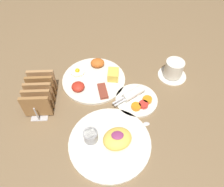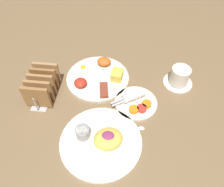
{
  "view_description": "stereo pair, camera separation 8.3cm",
  "coord_description": "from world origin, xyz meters",
  "px_view_note": "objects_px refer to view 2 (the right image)",
  "views": [
    {
      "loc": [
        0.01,
        -0.49,
        0.67
      ],
      "look_at": [
        0.04,
        0.05,
        0.03
      ],
      "focal_mm": 35.0,
      "sensor_mm": 36.0,
      "label": 1
    },
    {
      "loc": [
        0.09,
        -0.48,
        0.67
      ],
      "look_at": [
        0.04,
        0.05,
        0.03
      ],
      "focal_mm": 35.0,
      "sensor_mm": 36.0,
      "label": 2
    }
  ],
  "objects_px": {
    "plate_breakfast": "(98,76)",
    "plate_foreground": "(101,140)",
    "plate_condiments": "(136,102)",
    "coffee_cup": "(179,77)",
    "toast_rack": "(42,85)"
  },
  "relations": [
    {
      "from": "plate_condiments",
      "to": "toast_rack",
      "type": "relative_size",
      "value": 0.98
    },
    {
      "from": "plate_condiments",
      "to": "coffee_cup",
      "type": "height_order",
      "value": "coffee_cup"
    },
    {
      "from": "toast_rack",
      "to": "plate_foreground",
      "type": "bearing_deg",
      "value": -36.51
    },
    {
      "from": "coffee_cup",
      "to": "plate_breakfast",
      "type": "bearing_deg",
      "value": -178.42
    },
    {
      "from": "plate_breakfast",
      "to": "plate_foreground",
      "type": "height_order",
      "value": "plate_foreground"
    },
    {
      "from": "plate_foreground",
      "to": "coffee_cup",
      "type": "height_order",
      "value": "coffee_cup"
    },
    {
      "from": "plate_foreground",
      "to": "coffee_cup",
      "type": "xyz_separation_m",
      "value": [
        0.28,
        0.3,
        0.02
      ]
    },
    {
      "from": "plate_condiments",
      "to": "toast_rack",
      "type": "distance_m",
      "value": 0.36
    },
    {
      "from": "plate_breakfast",
      "to": "coffee_cup",
      "type": "xyz_separation_m",
      "value": [
        0.33,
        0.01,
        0.02
      ]
    },
    {
      "from": "plate_foreground",
      "to": "plate_breakfast",
      "type": "bearing_deg",
      "value": 100.52
    },
    {
      "from": "plate_breakfast",
      "to": "plate_foreground",
      "type": "xyz_separation_m",
      "value": [
        0.05,
        -0.3,
        0.0
      ]
    },
    {
      "from": "plate_foreground",
      "to": "coffee_cup",
      "type": "bearing_deg",
      "value": 47.73
    },
    {
      "from": "plate_foreground",
      "to": "toast_rack",
      "type": "xyz_separation_m",
      "value": [
        -0.25,
        0.19,
        0.03
      ]
    },
    {
      "from": "plate_breakfast",
      "to": "plate_condiments",
      "type": "xyz_separation_m",
      "value": [
        0.16,
        -0.12,
        0.0
      ]
    },
    {
      "from": "plate_breakfast",
      "to": "coffee_cup",
      "type": "height_order",
      "value": "coffee_cup"
    }
  ]
}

